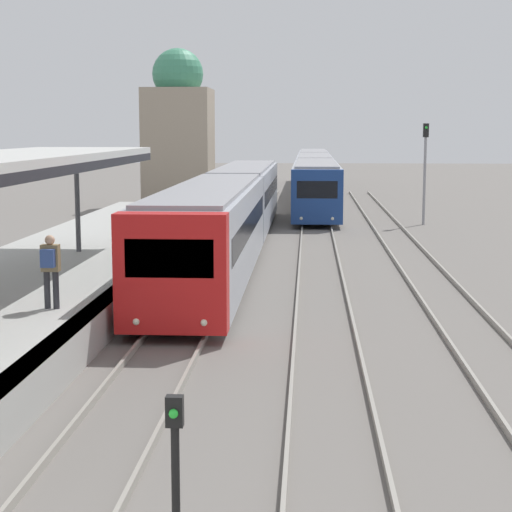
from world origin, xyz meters
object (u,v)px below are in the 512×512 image
at_px(person_on_platform, 50,265).
at_px(train_near, 231,208).
at_px(train_far, 314,174).
at_px(signal_post_near, 175,455).
at_px(signal_mast_far, 425,162).

bearing_deg(person_on_platform, train_near, 80.43).
bearing_deg(train_far, signal_post_near, -92.07).
bearing_deg(signal_post_near, train_near, 93.64).
bearing_deg(train_far, person_on_platform, -97.90).
distance_m(person_on_platform, signal_mast_far, 28.52).
height_order(train_near, signal_post_near, train_near).
bearing_deg(train_near, person_on_platform, -99.57).
relative_size(train_near, signal_post_near, 16.71).
distance_m(train_near, train_far, 28.87).
relative_size(person_on_platform, train_far, 0.04).
xyz_separation_m(person_on_platform, train_near, (2.64, 15.67, -0.13)).
distance_m(train_near, signal_post_near, 24.88).
xyz_separation_m(person_on_platform, signal_mast_far, (11.68, 25.98, 1.39)).
bearing_deg(train_near, signal_post_near, -86.36).
relative_size(person_on_platform, signal_post_near, 0.90).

